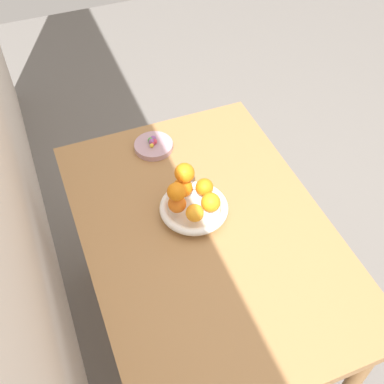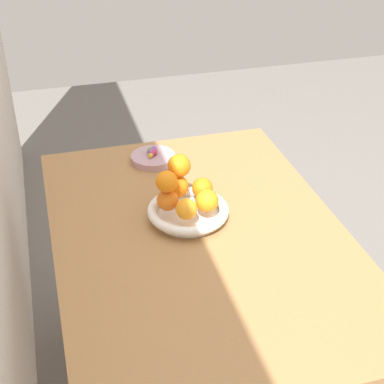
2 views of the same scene
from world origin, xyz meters
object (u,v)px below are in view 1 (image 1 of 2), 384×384
at_px(orange_5, 176,192).
at_px(candy_ball_2, 153,139).
at_px(orange_0, 177,204).
at_px(orange_1, 195,213).
at_px(orange_6, 185,173).
at_px(candy_ball_1, 151,140).
at_px(candy_ball_3, 153,144).
at_px(fruit_bowl, 194,209).
at_px(candy_dish, 154,146).
at_px(candy_ball_0, 155,141).
at_px(orange_3, 204,187).
at_px(candy_ball_4, 152,146).
at_px(orange_4, 183,188).
at_px(dining_table, 206,246).
at_px(orange_2, 211,202).
at_px(candy_ball_5, 152,142).

xyz_separation_m(orange_5, candy_ball_2, (0.36, -0.04, -0.09)).
relative_size(orange_0, orange_1, 1.03).
xyz_separation_m(orange_5, orange_6, (0.06, -0.05, 0.01)).
bearing_deg(candy_ball_1, candy_ball_3, -171.71).
relative_size(fruit_bowl, candy_ball_3, 14.76).
distance_m(candy_dish, orange_0, 0.35).
xyz_separation_m(candy_ball_0, candy_ball_1, (0.01, 0.01, 0.00)).
distance_m(orange_3, candy_ball_3, 0.31).
height_order(orange_5, candy_ball_2, orange_5).
bearing_deg(orange_6, fruit_bowl, -170.67).
bearing_deg(candy_ball_4, candy_ball_3, -44.39).
xyz_separation_m(orange_3, orange_4, (0.02, 0.07, 0.00)).
height_order(fruit_bowl, orange_5, orange_5).
bearing_deg(orange_4, candy_ball_1, 2.48).
height_order(orange_0, orange_3, same).
xyz_separation_m(dining_table, candy_ball_3, (0.41, 0.04, 0.12)).
bearing_deg(candy_ball_2, orange_2, -171.04).
xyz_separation_m(orange_1, orange_4, (0.11, -0.00, 0.00)).
distance_m(dining_table, candy_ball_3, 0.43).
height_order(orange_0, orange_6, orange_6).
relative_size(candy_ball_2, candy_ball_5, 0.99).
distance_m(candy_dish, candy_ball_3, 0.02).
distance_m(fruit_bowl, candy_ball_1, 0.35).
xyz_separation_m(candy_dish, orange_4, (-0.28, -0.01, 0.06)).
bearing_deg(orange_2, candy_ball_4, 12.25).
bearing_deg(candy_ball_4, orange_3, -163.77).
relative_size(orange_3, candy_ball_1, 2.71).
relative_size(candy_ball_2, candy_ball_3, 1.46).
bearing_deg(orange_3, candy_ball_4, 16.23).
relative_size(candy_ball_2, candy_ball_4, 1.37).
bearing_deg(orange_4, orange_0, 144.47).
height_order(fruit_bowl, candy_ball_1, candy_ball_1).
relative_size(fruit_bowl, candy_ball_0, 11.47).
bearing_deg(candy_dish, orange_6, -177.19).
relative_size(orange_5, orange_6, 0.92).
relative_size(orange_0, candy_ball_4, 3.64).
distance_m(candy_ball_3, candy_ball_5, 0.01).
bearing_deg(dining_table, orange_3, -18.55).
bearing_deg(candy_ball_3, orange_3, -165.52).
height_order(candy_dish, orange_4, orange_4).
height_order(fruit_bowl, orange_1, orange_1).
distance_m(fruit_bowl, orange_5, 0.12).
bearing_deg(orange_2, candy_ball_0, 9.29).
distance_m(orange_6, candy_ball_4, 0.29).
xyz_separation_m(dining_table, candy_ball_4, (0.40, 0.05, 0.12)).
bearing_deg(orange_1, candy_ball_2, -0.02).
height_order(orange_0, orange_2, orange_2).
bearing_deg(candy_dish, candy_ball_4, 143.24).
height_order(orange_0, candy_ball_5, orange_0).
bearing_deg(candy_ball_4, candy_ball_1, -10.78).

